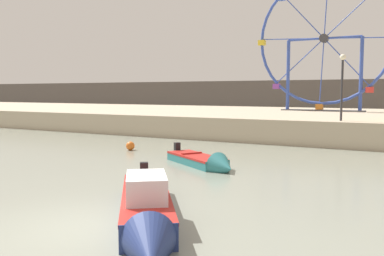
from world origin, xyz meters
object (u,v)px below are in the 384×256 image
object	(u,v)px
motorboat_teal_painted	(206,162)
ferris_wheel_blue_frame	(324,41)
mooring_buoy_orange	(130,146)
motorboat_navy_blue	(147,211)
promenade_lamp_near	(342,77)

from	to	relation	value
motorboat_teal_painted	ferris_wheel_blue_frame	xyz separation A→B (m)	(0.25, 20.53, 6.82)
motorboat_teal_painted	mooring_buoy_orange	distance (m)	5.97
motorboat_navy_blue	mooring_buoy_orange	size ratio (longest dim) A/B	12.31
promenade_lamp_near	ferris_wheel_blue_frame	bearing A→B (deg)	106.11
motorboat_navy_blue	mooring_buoy_orange	world-z (taller)	motorboat_navy_blue
motorboat_teal_painted	motorboat_navy_blue	bearing A→B (deg)	-40.85
ferris_wheel_blue_frame	promenade_lamp_near	size ratio (longest dim) A/B	3.16
ferris_wheel_blue_frame	mooring_buoy_orange	distance (m)	20.22
motorboat_teal_painted	mooring_buoy_orange	world-z (taller)	motorboat_teal_painted
motorboat_navy_blue	promenade_lamp_near	xyz separation A→B (m)	(1.40, 16.12, 3.38)
motorboat_navy_blue	ferris_wheel_blue_frame	bearing A→B (deg)	147.60
motorboat_teal_painted	ferris_wheel_blue_frame	distance (m)	21.64
motorboat_teal_painted	promenade_lamp_near	size ratio (longest dim) A/B	1.14
mooring_buoy_orange	motorboat_teal_painted	bearing A→B (deg)	-23.40
ferris_wheel_blue_frame	promenade_lamp_near	world-z (taller)	ferris_wheel_blue_frame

